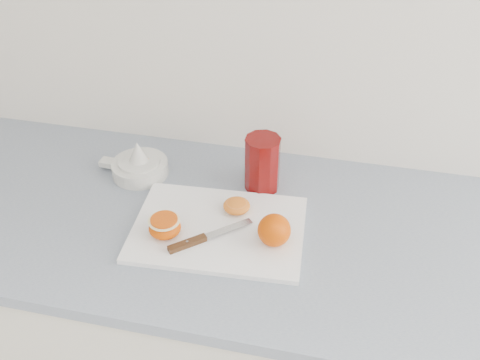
% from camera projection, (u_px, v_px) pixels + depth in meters
% --- Properties ---
extents(counter, '(2.54, 0.64, 0.89)m').
position_uv_depth(counter, '(216.00, 337.00, 1.50)').
color(counter, white).
rests_on(counter, ground).
extents(cutting_board, '(0.39, 0.29, 0.01)m').
position_uv_depth(cutting_board, '(218.00, 229.00, 1.19)').
color(cutting_board, white).
rests_on(cutting_board, counter).
extents(whole_orange, '(0.07, 0.07, 0.07)m').
position_uv_depth(whole_orange, '(274.00, 230.00, 1.12)').
color(whole_orange, red).
rests_on(whole_orange, cutting_board).
extents(half_orange, '(0.07, 0.07, 0.04)m').
position_uv_depth(half_orange, '(165.00, 227.00, 1.15)').
color(half_orange, red).
rests_on(half_orange, cutting_board).
extents(squeezed_shell, '(0.06, 0.06, 0.03)m').
position_uv_depth(squeezed_shell, '(237.00, 206.00, 1.22)').
color(squeezed_shell, orange).
rests_on(squeezed_shell, cutting_board).
extents(paring_knife, '(0.16, 0.14, 0.01)m').
position_uv_depth(paring_knife, '(195.00, 241.00, 1.14)').
color(paring_knife, '#4B2C16').
rests_on(paring_knife, cutting_board).
extents(citrus_juicer, '(0.18, 0.14, 0.10)m').
position_uv_depth(citrus_juicer, '(139.00, 165.00, 1.35)').
color(citrus_juicer, white).
rests_on(citrus_juicer, counter).
extents(red_tumbler, '(0.09, 0.09, 0.14)m').
position_uv_depth(red_tumbler, '(262.00, 166.00, 1.28)').
color(red_tumbler, '#6C0A0A').
rests_on(red_tumbler, counter).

